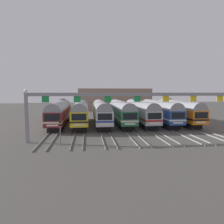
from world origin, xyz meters
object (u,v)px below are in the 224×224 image
(commuter_train_maroon, at_px, (60,112))
(commuter_train_stainless, at_px, (140,111))
(commuter_train_yellow, at_px, (81,111))
(commuter_train_silver, at_px, (101,111))
(commuter_train_green, at_px, (121,111))
(yard_signal_mast, at_px, (60,128))
(commuter_train_blue, at_px, (159,111))
(commuter_train_orange, at_px, (177,110))
(catenary_gantry, at_px, (137,100))

(commuter_train_maroon, bearing_deg, commuter_train_stainless, 0.00)
(commuter_train_yellow, bearing_deg, commuter_train_silver, -0.06)
(commuter_train_green, distance_m, yard_signal_mast, 18.43)
(commuter_train_blue, relative_size, yard_signal_mast, 5.79)
(commuter_train_silver, bearing_deg, commuter_train_stainless, 0.03)
(commuter_train_stainless, relative_size, yard_signal_mast, 5.79)
(commuter_train_maroon, distance_m, yard_signal_mast, 15.57)
(commuter_train_maroon, distance_m, commuter_train_blue, 20.15)
(commuter_train_silver, bearing_deg, commuter_train_orange, 0.02)
(commuter_train_silver, height_order, yard_signal_mast, commuter_train_silver)
(commuter_train_orange, bearing_deg, commuter_train_blue, -179.94)
(commuter_train_green, height_order, commuter_train_stainless, commuter_train_stainless)
(commuter_train_stainless, xyz_separation_m, catenary_gantry, (-4.03, -13.50, 2.74))
(commuter_train_maroon, distance_m, commuter_train_green, 12.09)
(commuter_train_yellow, xyz_separation_m, commuter_train_stainless, (12.09, 0.00, 0.00))
(commuter_train_stainless, height_order, commuter_train_blue, commuter_train_stainless)
(commuter_train_blue, bearing_deg, commuter_train_stainless, 179.94)
(catenary_gantry, bearing_deg, commuter_train_stainless, 73.38)
(commuter_train_green, height_order, commuter_train_orange, commuter_train_orange)
(commuter_train_blue, distance_m, yard_signal_mast, 23.82)
(commuter_train_blue, xyz_separation_m, commuter_train_orange, (4.03, 0.00, 0.00))
(commuter_train_green, distance_m, commuter_train_blue, 8.06)
(commuter_train_maroon, relative_size, commuter_train_green, 1.00)
(commuter_train_green, height_order, catenary_gantry, catenary_gantry)
(commuter_train_maroon, xyz_separation_m, commuter_train_blue, (20.15, -0.00, -0.00))
(commuter_train_yellow, distance_m, commuter_train_stainless, 12.09)
(commuter_train_stainless, bearing_deg, commuter_train_silver, -179.97)
(commuter_train_maroon, relative_size, commuter_train_stainless, 1.00)
(commuter_train_green, bearing_deg, commuter_train_silver, 180.00)
(commuter_train_silver, xyz_separation_m, commuter_train_orange, (16.12, 0.00, 0.00))
(yard_signal_mast, bearing_deg, commuter_train_blue, 40.39)
(commuter_train_silver, relative_size, commuter_train_green, 1.00)
(commuter_train_blue, bearing_deg, commuter_train_orange, 0.06)
(commuter_train_blue, bearing_deg, yard_signal_mast, -139.61)
(commuter_train_blue, distance_m, commuter_train_orange, 4.03)
(commuter_train_maroon, height_order, catenary_gantry, catenary_gantry)
(commuter_train_stainless, bearing_deg, commuter_train_orange, 0.00)
(commuter_train_orange, distance_m, yard_signal_mast, 27.01)
(commuter_train_green, xyz_separation_m, commuter_train_stainless, (4.03, 0.00, 0.00))
(commuter_train_maroon, relative_size, catenary_gantry, 0.61)
(commuter_train_silver, xyz_separation_m, yard_signal_mast, (-6.04, -15.43, -0.51))
(commuter_train_yellow, xyz_separation_m, yard_signal_mast, (-2.01, -15.43, -0.51))
(commuter_train_silver, relative_size, commuter_train_blue, 1.00)
(commuter_train_silver, bearing_deg, commuter_train_blue, 0.00)
(commuter_train_orange, bearing_deg, commuter_train_maroon, 180.00)
(commuter_train_silver, height_order, commuter_train_stainless, commuter_train_stainless)
(commuter_train_silver, distance_m, commuter_train_blue, 12.09)
(commuter_train_silver, distance_m, commuter_train_green, 4.03)
(commuter_train_maroon, bearing_deg, catenary_gantry, -48.15)
(commuter_train_maroon, xyz_separation_m, yard_signal_mast, (2.01, -15.43, -0.51))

